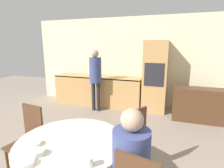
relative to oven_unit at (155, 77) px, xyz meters
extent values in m
cube|color=beige|center=(-0.63, 0.34, 0.34)|extent=(6.46, 0.05, 2.60)
cube|color=tan|center=(-1.68, -0.01, -0.52)|extent=(2.65, 0.60, 0.89)
cube|color=black|center=(-1.68, -0.01, -0.09)|extent=(2.65, 0.60, 0.03)
cube|color=tan|center=(0.00, 0.00, 0.00)|extent=(0.63, 0.58, 1.93)
cube|color=#28282D|center=(0.00, -0.29, 0.10)|extent=(0.50, 0.01, 0.60)
cube|color=#51331E|center=(1.06, -0.37, -0.56)|extent=(1.12, 0.45, 0.80)
cylinder|color=beige|center=(-0.63, -3.26, -0.24)|extent=(1.22, 1.22, 0.03)
cylinder|color=#51331E|center=(-1.67, -3.25, -0.75)|extent=(0.04, 0.04, 0.42)
cylinder|color=#51331E|center=(-1.62, -2.94, -0.75)|extent=(0.04, 0.04, 0.42)
cylinder|color=#51331E|center=(-1.30, -2.99, -0.75)|extent=(0.04, 0.04, 0.42)
cube|color=#51331E|center=(-1.49, -3.12, -0.53)|extent=(0.46, 0.46, 0.02)
cube|color=#51331E|center=(-1.46, -2.94, -0.26)|extent=(0.38, 0.09, 0.52)
cylinder|color=#51331E|center=(-0.21, -2.30, -0.75)|extent=(0.04, 0.04, 0.42)
cylinder|color=#51331E|center=(-0.38, -2.57, -0.75)|extent=(0.04, 0.04, 0.42)
cylinder|color=#51331E|center=(0.06, -2.47, -0.75)|extent=(0.04, 0.04, 0.42)
cylinder|color=#51331E|center=(-0.11, -2.74, -0.75)|extent=(0.04, 0.04, 0.42)
cube|color=#51331E|center=(-0.16, -2.52, -0.53)|extent=(0.55, 0.55, 0.02)
cube|color=#51331E|center=(-0.01, -2.62, -0.26)|extent=(0.23, 0.34, 0.52)
cylinder|color=#3D477A|center=(0.09, -3.42, -0.16)|extent=(0.34, 0.34, 0.52)
sphere|color=tan|center=(0.09, -3.42, 0.20)|extent=(0.20, 0.20, 0.20)
cylinder|color=#262628|center=(-1.61, -0.51, -0.56)|extent=(0.10, 0.10, 0.81)
cylinder|color=#262628|center=(-1.46, -0.51, -0.56)|extent=(0.10, 0.10, 0.81)
cylinder|color=#3D477A|center=(-1.53, -0.51, 0.18)|extent=(0.33, 0.33, 0.67)
sphere|color=tan|center=(-1.53, -0.51, 0.62)|extent=(0.20, 0.20, 0.20)
cylinder|color=white|center=(-0.25, -3.58, -0.18)|extent=(0.08, 0.08, 0.09)
cylinder|color=white|center=(-0.96, -3.46, -0.20)|extent=(0.14, 0.14, 0.04)
cylinder|color=silver|center=(-0.79, -3.59, -0.20)|extent=(0.13, 0.13, 0.05)
cylinder|color=white|center=(-0.79, -3.75, -0.20)|extent=(0.15, 0.15, 0.04)
cylinder|color=white|center=(-0.07, -3.33, -0.19)|extent=(0.03, 0.03, 0.07)
cylinder|color=silver|center=(-0.07, -3.33, -0.14)|extent=(0.03, 0.03, 0.01)
camera|label=1|loc=(0.37, -4.81, 0.82)|focal=28.00mm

